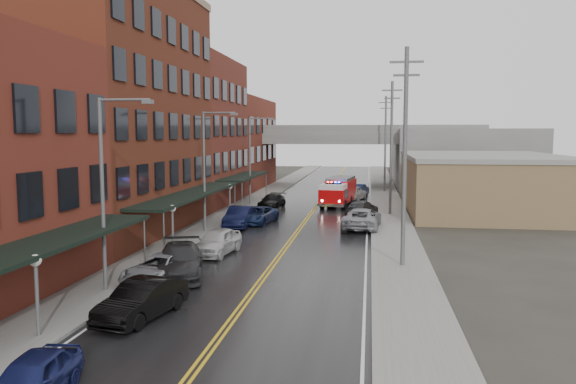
{
  "coord_description": "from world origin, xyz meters",
  "views": [
    {
      "loc": [
        5.33,
        -16.07,
        7.4
      ],
      "look_at": [
        -0.75,
        25.54,
        3.0
      ],
      "focal_mm": 35.0,
      "sensor_mm": 36.0,
      "label": 1
    }
  ],
  "objects": [
    {
      "name": "fire_truck",
      "position": [
        2.18,
        41.21,
        1.55
      ],
      "size": [
        3.96,
        8.11,
        2.86
      ],
      "rotation": [
        0.0,
        0.0,
        -0.13
      ],
      "color": "#BD080A",
      "rests_on": "ground"
    },
    {
      "name": "parked_car_left_4",
      "position": [
        -3.87,
        16.8,
        0.8
      ],
      "size": [
        2.46,
        4.9,
        1.6
      ],
      "primitive_type": "imported",
      "rotation": [
        0.0,
        0.0,
        -0.12
      ],
      "color": "#BABABA",
      "rests_on": "ground"
    },
    {
      "name": "road",
      "position": [
        0.0,
        30.0,
        0.01
      ],
      "size": [
        11.0,
        160.0,
        0.02
      ],
      "primitive_type": "cube",
      "color": "black",
      "rests_on": "ground"
    },
    {
      "name": "curb_right",
      "position": [
        5.65,
        30.0,
        0.07
      ],
      "size": [
        0.3,
        160.0,
        0.15
      ],
      "primitive_type": "cube",
      "color": "gray",
      "rests_on": "ground"
    },
    {
      "name": "parked_car_left_7",
      "position": [
        -4.25,
        38.43,
        0.69
      ],
      "size": [
        2.47,
        4.92,
        1.37
      ],
      "primitive_type": "imported",
      "rotation": [
        0.0,
        0.0,
        -0.12
      ],
      "color": "black",
      "rests_on": "ground"
    },
    {
      "name": "overpass",
      "position": [
        0.0,
        62.0,
        5.99
      ],
      "size": [
        40.0,
        10.0,
        7.5
      ],
      "color": "slate",
      "rests_on": "ground"
    },
    {
      "name": "sidewalk_right",
      "position": [
        7.3,
        30.0,
        0.07
      ],
      "size": [
        3.0,
        160.0,
        0.15
      ],
      "primitive_type": "cube",
      "color": "slate",
      "rests_on": "ground"
    },
    {
      "name": "parked_car_left_0",
      "position": [
        -3.78,
        -2.48,
        0.67
      ],
      "size": [
        1.92,
        4.07,
        1.35
      ],
      "primitive_type": "imported",
      "rotation": [
        0.0,
        0.0,
        0.09
      ],
      "color": "#151B50",
      "rests_on": "ground"
    },
    {
      "name": "utility_pole_2",
      "position": [
        7.2,
        55.0,
        6.31
      ],
      "size": [
        1.8,
        0.24,
        12.0
      ],
      "color": "#59595B",
      "rests_on": "ground"
    },
    {
      "name": "parked_car_right_1",
      "position": [
        4.68,
        34.2,
        0.7
      ],
      "size": [
        3.28,
        5.22,
        1.41
      ],
      "primitive_type": "imported",
      "rotation": [
        0.0,
        0.0,
        2.85
      ],
      "color": "#262729",
      "rests_on": "ground"
    },
    {
      "name": "street_lamp_1",
      "position": [
        -6.55,
        24.0,
        5.19
      ],
      "size": [
        2.64,
        0.22,
        9.0
      ],
      "color": "#59595B",
      "rests_on": "ground"
    },
    {
      "name": "ground",
      "position": [
        0.0,
        0.0,
        0.0
      ],
      "size": [
        220.0,
        220.0,
        0.0
      ],
      "primitive_type": "plane",
      "color": "#2D2B26",
      "rests_on": "ground"
    },
    {
      "name": "utility_pole_1",
      "position": [
        7.2,
        35.0,
        6.31
      ],
      "size": [
        1.8,
        0.24,
        12.0
      ],
      "color": "#59595B",
      "rests_on": "ground"
    },
    {
      "name": "awning_2",
      "position": [
        -7.49,
        40.5,
        2.99
      ],
      "size": [
        2.6,
        13.0,
        3.09
      ],
      "color": "black",
      "rests_on": "ground"
    },
    {
      "name": "parked_car_left_2",
      "position": [
        -5.0,
        10.2,
        0.67
      ],
      "size": [
        3.09,
        5.17,
        1.35
      ],
      "primitive_type": "imported",
      "rotation": [
        0.0,
        0.0,
        -0.19
      ],
      "color": "#92949A",
      "rests_on": "ground"
    },
    {
      "name": "utility_pole_0",
      "position": [
        7.2,
        15.0,
        6.31
      ],
      "size": [
        1.8,
        0.24,
        12.0
      ],
      "color": "#59595B",
      "rests_on": "ground"
    },
    {
      "name": "awning_0",
      "position": [
        -7.49,
        4.0,
        2.99
      ],
      "size": [
        2.6,
        16.0,
        3.09
      ],
      "color": "black",
      "rests_on": "ground"
    },
    {
      "name": "brick_building_far",
      "position": [
        -13.3,
        58.0,
        6.0
      ],
      "size": [
        9.0,
        20.0,
        12.0
      ],
      "primitive_type": "cube",
      "color": "maroon",
      "rests_on": "ground"
    },
    {
      "name": "brick_building_c",
      "position": [
        -13.3,
        40.5,
        7.5
      ],
      "size": [
        9.0,
        15.0,
        15.0
      ],
      "primitive_type": "cube",
      "color": "maroon",
      "rests_on": "ground"
    },
    {
      "name": "street_lamp_0",
      "position": [
        -6.55,
        8.0,
        5.19
      ],
      "size": [
        2.64,
        0.22,
        9.0
      ],
      "color": "#59595B",
      "rests_on": "ground"
    },
    {
      "name": "globe_lamp_1",
      "position": [
        -6.4,
        16.0,
        2.31
      ],
      "size": [
        0.44,
        0.44,
        3.12
      ],
      "color": "#59595B",
      "rests_on": "ground"
    },
    {
      "name": "parked_car_right_3",
      "position": [
        4.05,
        50.17,
        0.75
      ],
      "size": [
        2.54,
        4.8,
        1.5
      ],
      "primitive_type": "imported",
      "rotation": [
        0.0,
        0.0,
        2.92
      ],
      "color": "#0E1732",
      "rests_on": "ground"
    },
    {
      "name": "parked_car_left_3",
      "position": [
        -4.34,
        11.3,
        0.83
      ],
      "size": [
        3.87,
        6.18,
        1.67
      ],
      "primitive_type": "imported",
      "rotation": [
        0.0,
        0.0,
        0.29
      ],
      "color": "#232326",
      "rests_on": "ground"
    },
    {
      "name": "globe_lamp_2",
      "position": [
        -6.4,
        30.0,
        2.31
      ],
      "size": [
        0.44,
        0.44,
        3.12
      ],
      "color": "#59595B",
      "rests_on": "ground"
    },
    {
      "name": "brick_building_b",
      "position": [
        -13.3,
        23.0,
        9.0
      ],
      "size": [
        9.0,
        20.0,
        18.0
      ],
      "primitive_type": "cube",
      "color": "#542316",
      "rests_on": "ground"
    },
    {
      "name": "parked_car_right_0",
      "position": [
        4.78,
        27.38,
        0.82
      ],
      "size": [
        3.19,
        6.1,
        1.64
      ],
      "primitive_type": "imported",
      "rotation": [
        0.0,
        0.0,
        3.06
      ],
      "color": "gray",
      "rests_on": "ground"
    },
    {
      "name": "parked_car_left_5",
      "position": [
        -4.83,
        26.87,
        0.81
      ],
      "size": [
        1.74,
        4.94,
        1.63
      ],
      "primitive_type": "imported",
      "rotation": [
        0.0,
        0.0,
        0.0
      ],
      "color": "black",
      "rests_on": "ground"
    },
    {
      "name": "parked_car_right_2",
      "position": [
        3.6,
        46.2,
        0.83
      ],
      "size": [
        3.09,
        5.22,
        1.66
      ],
      "primitive_type": "imported",
      "rotation": [
        0.0,
        0.0,
        2.9
      ],
      "color": "#BBBBBB",
      "rests_on": "ground"
    },
    {
      "name": "sidewalk_left",
      "position": [
        -7.3,
        30.0,
        0.07
      ],
      "size": [
        3.0,
        160.0,
        0.15
      ],
      "primitive_type": "cube",
      "color": "slate",
      "rests_on": "ground"
    },
    {
      "name": "globe_lamp_0",
      "position": [
        -6.4,
        2.0,
        2.31
      ],
      "size": [
        0.44,
        0.44,
        3.12
      ],
      "color": "#59595B",
      "rests_on": "ground"
    },
    {
      "name": "parked_car_left_1",
      "position": [
        -3.61,
        4.7,
        0.77
      ],
      "size": [
        2.51,
        4.92,
        1.55
      ],
      "primitive_type": "imported",
      "rotation": [
        0.0,
        0.0,
        -0.19
      ],
      "color": "black",
      "rests_on": "ground"
    },
    {
      "name": "awning_1",
      "position": [
        -7.49,
        23.0,
        2.99
      ],
      "size": [
        2.6,
        18.0,
        3.09
      ],
      "color": "black",
      "rests_on": "ground"
    },
    {
      "name": "tan_building",
      "position": [
        16.0,
        40.0,
        2.5
      ],
      "size": [
        14.0,
        22.0,
        5.0
      ],
      "primitive_type": "cube",
      "color": "olive",
      "rests_on": "ground"
    },
    {
      "name": "parked_car_left_6",
      "position": [
        -3.78,
        28.8,
        0.69
      ],
      "size": [
        3.13,
        5.3,
        1.38
      ],
      "primitive_type": "imported",
      "rotation": [
        0.0,
        0.0,
        -0.18
      ],
      "color": "#111E41",
      "rests_on": "ground"
    },
    {
      "name": "street_lamp_2",
      "position": [
        -6.55,
        40.0,
        5.19
      ],
      "size": [
        2.64,
        0.22,
        9.0
      ],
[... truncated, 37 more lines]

